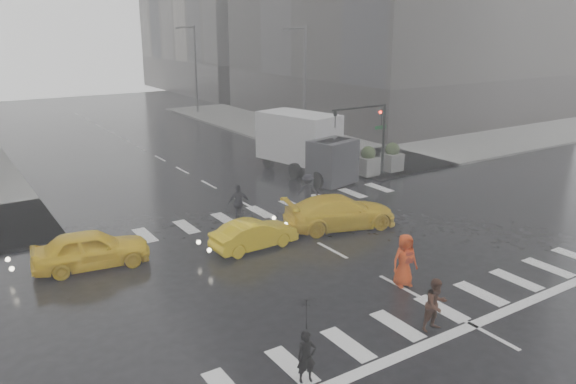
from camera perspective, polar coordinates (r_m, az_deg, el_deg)
ground at (r=23.74m, az=4.50°, el=-5.92°), size 120.00×120.00×0.00m
sidewalk_ne at (r=48.77m, az=10.28°, el=5.76°), size 35.00×35.00×0.15m
road_markings at (r=23.73m, az=4.51°, el=-5.91°), size 18.00×48.00×0.01m
traffic_signal_pole at (r=34.35m, az=8.49°, el=6.64°), size 4.45×0.42×4.50m
street_lamp_near at (r=43.07m, az=1.56°, el=11.15°), size 2.15×0.22×9.00m
street_lamp_far at (r=60.56m, az=-9.49°, el=12.54°), size 2.15×0.22×9.00m
planter_west at (r=33.69m, az=5.55°, el=2.66°), size 1.10×1.10×1.80m
planter_mid at (r=34.94m, az=8.12°, el=3.08°), size 1.10×1.10×1.80m
planter_east at (r=36.26m, az=10.52°, el=3.47°), size 1.10×1.10×1.80m
pedestrian_black at (r=14.84m, az=1.92°, el=-13.36°), size 1.18×1.19×2.43m
pedestrian_brown at (r=18.12m, az=14.80°, el=-11.01°), size 0.86×0.68×1.71m
pedestrian_orange at (r=20.71m, az=11.78°, el=-6.79°), size 1.08×0.84×1.96m
pedestrian_far_a at (r=26.93m, az=-5.02°, el=-1.13°), size 1.16×0.85×1.79m
pedestrian_far_b at (r=28.76m, az=2.00°, el=0.09°), size 1.31×1.17×1.79m
taxi_front at (r=23.15m, az=-19.36°, el=-5.47°), size 4.60×2.37×1.50m
taxi_mid at (r=23.71m, az=-3.47°, el=-4.32°), size 3.79×1.46×1.23m
taxi_rear at (r=26.08m, az=5.32°, el=-2.03°), size 5.05×3.27×1.53m
box_truck at (r=34.84m, az=1.98°, el=4.94°), size 2.66×7.10×3.77m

